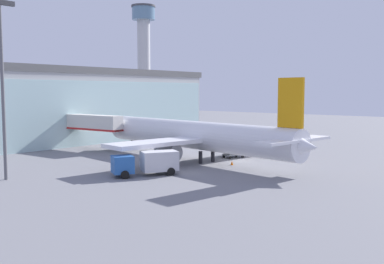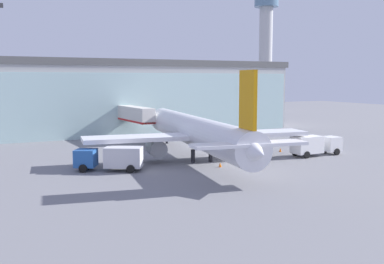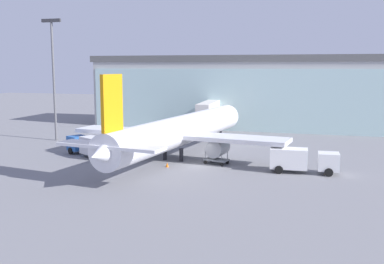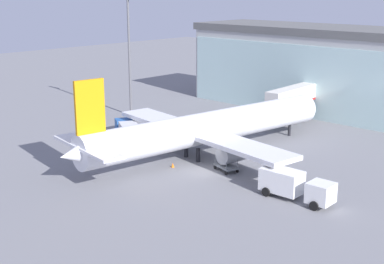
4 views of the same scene
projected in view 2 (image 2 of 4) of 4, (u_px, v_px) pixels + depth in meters
ground at (238, 162)px, 54.32m from camera, size 240.00×240.00×0.00m
terminal_building at (139, 96)px, 86.39m from camera, size 60.07×14.82×13.60m
jet_bridge at (133, 115)px, 74.45m from camera, size 3.02×13.44×5.57m
control_tower at (266, 41)px, 139.89m from camera, size 7.76×7.76×36.97m
airplane at (196, 132)px, 56.12m from camera, size 28.43×38.10×10.85m
catering_truck at (111, 158)px, 49.13m from camera, size 7.44×5.49×2.65m
fuel_truck at (315, 145)px, 59.04m from camera, size 7.38×2.75×2.65m
baggage_cart at (243, 155)px, 56.50m from camera, size 3.13×2.31×1.50m
safety_cone_nose at (220, 165)px, 51.41m from camera, size 0.36×0.36×0.55m
safety_cone_wingtip at (280, 150)px, 62.30m from camera, size 0.36×0.36×0.55m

